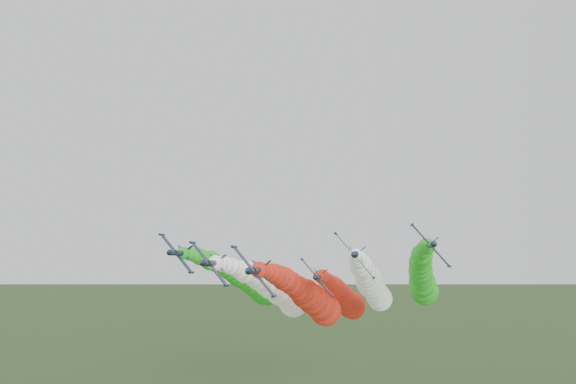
{
  "coord_description": "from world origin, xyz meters",
  "views": [
    {
      "loc": [
        18.49,
        -91.26,
        43.52
      ],
      "look_at": [
        5.76,
        -2.12,
        54.41
      ],
      "focal_mm": 35.0,
      "sensor_mm": 36.0,
      "label": 1
    }
  ],
  "objects_px": {
    "jet_lead": "(311,299)",
    "jet_inner_left": "(276,291)",
    "jet_inner_right": "(372,285)",
    "jet_outer_left": "(249,282)",
    "jet_outer_right": "(422,279)",
    "jet_trail": "(345,298)"
  },
  "relations": [
    {
      "from": "jet_inner_right",
      "to": "jet_trail",
      "type": "height_order",
      "value": "jet_inner_right"
    },
    {
      "from": "jet_lead",
      "to": "jet_inner_right",
      "type": "distance_m",
      "value": 15.52
    },
    {
      "from": "jet_lead",
      "to": "jet_inner_left",
      "type": "height_order",
      "value": "jet_inner_left"
    },
    {
      "from": "jet_lead",
      "to": "jet_trail",
      "type": "height_order",
      "value": "jet_lead"
    },
    {
      "from": "jet_lead",
      "to": "jet_inner_right",
      "type": "height_order",
      "value": "jet_inner_right"
    },
    {
      "from": "jet_lead",
      "to": "jet_trail",
      "type": "distance_m",
      "value": 30.2
    },
    {
      "from": "jet_inner_left",
      "to": "jet_trail",
      "type": "relative_size",
      "value": 1.0
    },
    {
      "from": "jet_inner_right",
      "to": "jet_outer_left",
      "type": "xyz_separation_m",
      "value": [
        -30.72,
        11.18,
        0.07
      ]
    },
    {
      "from": "jet_outer_left",
      "to": "jet_trail",
      "type": "xyz_separation_m",
      "value": [
        23.71,
        10.25,
        -4.51
      ]
    },
    {
      "from": "jet_outer_right",
      "to": "jet_inner_right",
      "type": "bearing_deg",
      "value": -146.49
    },
    {
      "from": "jet_inner_left",
      "to": "jet_outer_left",
      "type": "bearing_deg",
      "value": 129.97
    },
    {
      "from": "jet_inner_right",
      "to": "jet_outer_right",
      "type": "xyz_separation_m",
      "value": [
        11.95,
        7.91,
        1.17
      ]
    },
    {
      "from": "jet_outer_left",
      "to": "jet_trail",
      "type": "relative_size",
      "value": 1.0
    },
    {
      "from": "jet_inner_right",
      "to": "jet_outer_left",
      "type": "distance_m",
      "value": 32.69
    },
    {
      "from": "jet_inner_left",
      "to": "jet_outer_right",
      "type": "height_order",
      "value": "jet_outer_right"
    },
    {
      "from": "jet_lead",
      "to": "jet_inner_left",
      "type": "bearing_deg",
      "value": 135.43
    },
    {
      "from": "jet_inner_left",
      "to": "jet_outer_left",
      "type": "relative_size",
      "value": 1.01
    },
    {
      "from": "jet_inner_left",
      "to": "jet_outer_left",
      "type": "height_order",
      "value": "jet_outer_left"
    },
    {
      "from": "jet_outer_left",
      "to": "jet_outer_right",
      "type": "bearing_deg",
      "value": -4.37
    },
    {
      "from": "jet_outer_left",
      "to": "jet_lead",
      "type": "bearing_deg",
      "value": -47.39
    },
    {
      "from": "jet_outer_right",
      "to": "jet_trail",
      "type": "relative_size",
      "value": 1.0
    },
    {
      "from": "jet_outer_right",
      "to": "jet_trail",
      "type": "height_order",
      "value": "jet_outer_right"
    }
  ]
}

